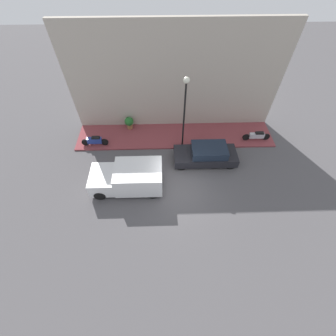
% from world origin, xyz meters
% --- Properties ---
extents(ground_plane, '(60.00, 60.00, 0.00)m').
position_xyz_m(ground_plane, '(0.00, 0.00, 0.00)').
color(ground_plane, '#514F51').
extents(sidewalk, '(2.81, 15.10, 0.11)m').
position_xyz_m(sidewalk, '(5.01, 0.00, 0.06)').
color(sidewalk, brown).
rests_on(sidewalk, ground_plane).
extents(building_facade, '(0.30, 15.10, 7.75)m').
position_xyz_m(building_facade, '(6.57, 0.00, 3.88)').
color(building_facade, '#B2A899').
rests_on(building_facade, ground_plane).
extents(parked_car, '(1.78, 4.35, 1.35)m').
position_xyz_m(parked_car, '(2.38, -2.04, 0.65)').
color(parked_car, black).
rests_on(parked_car, ground_plane).
extents(delivery_van, '(2.09, 4.46, 1.72)m').
position_xyz_m(delivery_van, '(0.32, 3.18, 0.89)').
color(delivery_van, white).
rests_on(delivery_van, ground_plane).
extents(scooter_silver, '(0.30, 2.08, 0.74)m').
position_xyz_m(scooter_silver, '(4.33, -6.18, 0.52)').
color(scooter_silver, '#B7B7BF').
rests_on(scooter_silver, sidewalk).
extents(motorcycle_blue, '(0.30, 1.98, 0.81)m').
position_xyz_m(motorcycle_blue, '(4.09, 6.01, 0.55)').
color(motorcycle_blue, navy).
rests_on(motorcycle_blue, sidewalk).
extents(streetlamp, '(0.40, 0.40, 5.38)m').
position_xyz_m(streetlamp, '(3.98, -0.50, 3.88)').
color(streetlamp, black).
rests_on(streetlamp, sidewalk).
extents(potted_plant, '(0.70, 0.70, 1.00)m').
position_xyz_m(potted_plant, '(5.99, 3.60, 0.68)').
color(potted_plant, brown).
rests_on(potted_plant, sidewalk).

